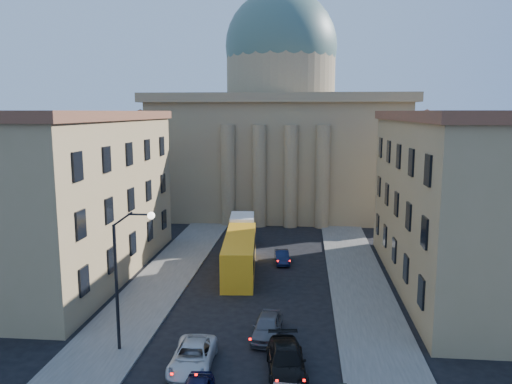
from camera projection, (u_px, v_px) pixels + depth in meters
The scene contains 12 objects.
sidewalk_left at pixel (152, 292), 40.74m from camera, with size 5.00×60.00×0.15m, color #55534E.
sidewalk_right at pixel (363, 299), 39.11m from camera, with size 5.00×60.00×0.15m, color #55534E.
church at pixel (280, 130), 74.86m from camera, with size 68.02×28.76×36.60m.
building_left at pixel (70, 194), 44.32m from camera, with size 11.60×26.60×14.70m.
building_right at pixel (466, 200), 41.05m from camera, with size 11.60×26.60×14.70m.
street_lamp at pixel (124, 269), 29.94m from camera, with size 2.62×0.44×8.83m.
car_left_mid at pixel (193, 357), 28.63m from camera, with size 2.34×5.07×1.41m, color silver.
car_right_mid at pixel (286, 361), 28.08m from camera, with size 2.13×5.23×1.52m, color black.
car_right_far at pixel (267, 326), 32.56m from camera, with size 1.78×4.43×1.51m, color #515156.
car_right_distant at pixel (282, 257), 48.63m from camera, with size 1.29×3.69×1.22m, color #0E1633.
city_bus at pixel (240, 253), 45.67m from camera, with size 3.67×12.02×3.34m.
box_truck at pixel (242, 233), 53.78m from camera, with size 3.03×6.50×3.46m.
Camera 1 is at (3.72, -19.91, 14.63)m, focal length 35.00 mm.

